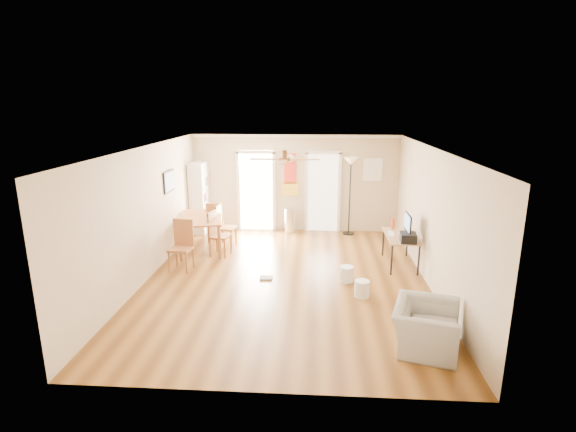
# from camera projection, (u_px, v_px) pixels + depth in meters

# --- Properties ---
(floor) EXTENTS (7.00, 7.00, 0.00)m
(floor) POSITION_uv_depth(u_px,v_px,m) (286.00, 279.00, 8.65)
(floor) COLOR brown
(floor) RESTS_ON ground
(ceiling) EXTENTS (5.50, 7.00, 0.00)m
(ceiling) POSITION_uv_depth(u_px,v_px,m) (286.00, 148.00, 8.00)
(ceiling) COLOR silver
(ceiling) RESTS_ON floor
(wall_back) EXTENTS (5.50, 0.04, 2.60)m
(wall_back) POSITION_uv_depth(u_px,v_px,m) (295.00, 183.00, 11.70)
(wall_back) COLOR beige
(wall_back) RESTS_ON floor
(wall_front) EXTENTS (5.50, 0.04, 2.60)m
(wall_front) POSITION_uv_depth(u_px,v_px,m) (265.00, 294.00, 4.94)
(wall_front) COLOR beige
(wall_front) RESTS_ON floor
(wall_left) EXTENTS (0.04, 7.00, 2.60)m
(wall_left) POSITION_uv_depth(u_px,v_px,m) (146.00, 214.00, 8.50)
(wall_left) COLOR beige
(wall_left) RESTS_ON floor
(wall_right) EXTENTS (0.04, 7.00, 2.60)m
(wall_right) POSITION_uv_depth(u_px,v_px,m) (432.00, 219.00, 8.15)
(wall_right) COLOR beige
(wall_right) RESTS_ON floor
(crown_molding) EXTENTS (5.50, 7.00, 0.08)m
(crown_molding) POSITION_uv_depth(u_px,v_px,m) (286.00, 150.00, 8.01)
(crown_molding) COLOR white
(crown_molding) RESTS_ON wall_back
(kitchen_doorway) EXTENTS (0.90, 0.10, 2.10)m
(kitchen_doorway) POSITION_uv_depth(u_px,v_px,m) (256.00, 192.00, 11.82)
(kitchen_doorway) COLOR white
(kitchen_doorway) RESTS_ON wall_back
(bathroom_doorway) EXTENTS (0.80, 0.10, 2.10)m
(bathroom_doorway) POSITION_uv_depth(u_px,v_px,m) (323.00, 193.00, 11.70)
(bathroom_doorway) COLOR white
(bathroom_doorway) RESTS_ON wall_back
(wall_decal) EXTENTS (0.46, 0.03, 1.10)m
(wall_decal) POSITION_uv_depth(u_px,v_px,m) (290.00, 174.00, 11.63)
(wall_decal) COLOR red
(wall_decal) RESTS_ON wall_back
(ac_grille) EXTENTS (0.50, 0.04, 0.60)m
(ac_grille) POSITION_uv_depth(u_px,v_px,m) (373.00, 170.00, 11.44)
(ac_grille) COLOR white
(ac_grille) RESTS_ON wall_back
(framed_poster) EXTENTS (0.04, 0.66, 0.48)m
(framed_poster) POSITION_uv_depth(u_px,v_px,m) (169.00, 181.00, 9.75)
(framed_poster) COLOR black
(framed_poster) RESTS_ON wall_left
(ceiling_fan) EXTENTS (1.24, 1.24, 0.20)m
(ceiling_fan) POSITION_uv_depth(u_px,v_px,m) (285.00, 159.00, 7.75)
(ceiling_fan) COLOR #593819
(ceiling_fan) RESTS_ON ceiling
(bookshelf) EXTENTS (0.51, 0.90, 1.89)m
(bookshelf) POSITION_uv_depth(u_px,v_px,m) (200.00, 197.00, 11.68)
(bookshelf) COLOR silver
(bookshelf) RESTS_ON floor
(dining_table) EXTENTS (1.31, 1.79, 0.80)m
(dining_table) POSITION_uv_depth(u_px,v_px,m) (201.00, 233.00, 10.35)
(dining_table) COLOR #9D5C32
(dining_table) RESTS_ON floor
(dining_chair_right_a) EXTENTS (0.47, 0.47, 1.00)m
(dining_chair_right_a) POSITION_uv_depth(u_px,v_px,m) (226.00, 226.00, 10.60)
(dining_chair_right_a) COLOR #905E2E
(dining_chair_right_a) RESTS_ON floor
(dining_chair_right_b) EXTENTS (0.49, 0.49, 1.01)m
(dining_chair_right_b) POSITION_uv_depth(u_px,v_px,m) (220.00, 234.00, 9.92)
(dining_chair_right_b) COLOR #9B5E32
(dining_chair_right_b) RESTS_ON floor
(dining_chair_near) EXTENTS (0.48, 0.48, 1.05)m
(dining_chair_near) POSITION_uv_depth(u_px,v_px,m) (180.00, 246.00, 9.02)
(dining_chair_near) COLOR #9B6032
(dining_chair_near) RESTS_ON floor
(dining_chair_far) EXTENTS (0.47, 0.47, 1.00)m
(dining_chair_far) POSITION_uv_depth(u_px,v_px,m) (215.00, 221.00, 10.99)
(dining_chair_far) COLOR #9C6932
(dining_chair_far) RESTS_ON floor
(trash_can) EXTENTS (0.32, 0.32, 0.66)m
(trash_can) POSITION_uv_depth(u_px,v_px,m) (290.00, 221.00, 11.71)
(trash_can) COLOR silver
(trash_can) RESTS_ON floor
(torchiere_lamp) EXTENTS (0.42, 0.42, 2.05)m
(torchiere_lamp) POSITION_uv_depth(u_px,v_px,m) (350.00, 196.00, 11.40)
(torchiere_lamp) COLOR black
(torchiere_lamp) RESTS_ON floor
(computer_desk) EXTENTS (0.62, 1.24, 0.67)m
(computer_desk) POSITION_uv_depth(u_px,v_px,m) (400.00, 250.00, 9.35)
(computer_desk) COLOR tan
(computer_desk) RESTS_ON floor
(imac) EXTENTS (0.22, 0.57, 0.53)m
(imac) POSITION_uv_depth(u_px,v_px,m) (408.00, 226.00, 8.98)
(imac) COLOR black
(imac) RESTS_ON computer_desk
(keyboard) EXTENTS (0.15, 0.37, 0.01)m
(keyboard) POSITION_uv_depth(u_px,v_px,m) (391.00, 234.00, 9.37)
(keyboard) COLOR silver
(keyboard) RESTS_ON computer_desk
(printer) EXTENTS (0.34, 0.38, 0.19)m
(printer) POSITION_uv_depth(u_px,v_px,m) (408.00, 238.00, 8.82)
(printer) COLOR black
(printer) RESTS_ON computer_desk
(orange_bottle) EXTENTS (0.10, 0.10, 0.23)m
(orange_bottle) POSITION_uv_depth(u_px,v_px,m) (393.00, 224.00, 9.74)
(orange_bottle) COLOR red
(orange_bottle) RESTS_ON computer_desk
(wastebasket_a) EXTENTS (0.31, 0.31, 0.31)m
(wastebasket_a) POSITION_uv_depth(u_px,v_px,m) (346.00, 274.00, 8.51)
(wastebasket_a) COLOR silver
(wastebasket_a) RESTS_ON floor
(wastebasket_b) EXTENTS (0.27, 0.27, 0.31)m
(wastebasket_b) POSITION_uv_depth(u_px,v_px,m) (362.00, 289.00, 7.85)
(wastebasket_b) COLOR white
(wastebasket_b) RESTS_ON floor
(floor_cloth) EXTENTS (0.26, 0.21, 0.04)m
(floor_cloth) POSITION_uv_depth(u_px,v_px,m) (266.00, 278.00, 8.68)
(floor_cloth) COLOR #9B9B96
(floor_cloth) RESTS_ON floor
(armchair) EXTENTS (1.12, 1.21, 0.65)m
(armchair) POSITION_uv_depth(u_px,v_px,m) (426.00, 327.00, 6.17)
(armchair) COLOR #969691
(armchair) RESTS_ON floor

